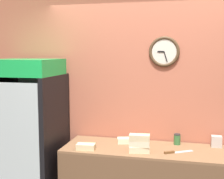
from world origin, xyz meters
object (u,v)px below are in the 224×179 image
Objects in this scene: sandwich_stack_bottom at (139,149)px; sandwich_flat_right at (127,140)px; beverage_cooler at (31,132)px; sandwich_stack_top at (139,137)px; sandwich_stack_middle at (139,143)px; napkin_dispenser at (216,141)px; condiment_jar at (177,139)px; sandwich_flat_left at (86,147)px; chefs_knife at (175,152)px.

sandwich_stack_bottom is 0.35m from sandwich_flat_right.
beverage_cooler is 1.30m from sandwich_stack_top.
sandwich_stack_middle is at bearing 0.00° from sandwich_stack_bottom.
beverage_cooler is 2.09m from napkin_dispenser.
sandwich_flat_right is 2.03× the size of condiment_jar.
sandwich_flat_left is 0.83× the size of sandwich_flat_right.
napkin_dispenser reaches higher than sandwich_stack_bottom.
beverage_cooler is 0.76m from sandwich_flat_left.
chefs_knife is 2.45× the size of napkin_dispenser.
sandwich_stack_bottom is 0.75× the size of chefs_knife.
condiment_jar is (0.37, 0.37, -0.03)m from sandwich_stack_middle.
sandwich_flat_right is 0.83× the size of chefs_knife.
chefs_knife is at bearing 6.75° from sandwich_flat_left.
sandwich_flat_left is 1.69× the size of napkin_dispenser.
sandwich_flat_left is 0.69× the size of chefs_knife.
beverage_cooler is 8.66× the size of sandwich_stack_middle.
chefs_knife is at bearing 11.21° from sandwich_stack_top.
beverage_cooler is at bearing -173.74° from napkin_dispenser.
sandwich_flat_left is (-0.56, -0.04, -0.00)m from sandwich_stack_bottom.
sandwich_stack_middle is at bearing 3.91° from sandwich_flat_left.
sandwich_flat_right is at bearing 41.07° from sandwich_flat_left.
sandwich_flat_left reaches higher than sandwich_flat_right.
condiment_jar and napkin_dispenser have the same top height.
sandwich_stack_middle is 0.06m from sandwich_stack_top.
sandwich_stack_bottom is 0.56m from sandwich_flat_left.
chefs_knife is (0.35, 0.07, -0.09)m from sandwich_stack_middle.
sandwich_stack_top is 1.80× the size of condiment_jar.
sandwich_stack_top is 0.58m from sandwich_flat_left.
sandwich_flat_right is (-0.18, 0.30, -0.13)m from sandwich_stack_top.
chefs_knife is at bearing 11.21° from sandwich_stack_middle.
condiment_jar is 1.00× the size of napkin_dispenser.
beverage_cooler is 1.30m from sandwich_stack_bottom.
beverage_cooler is at bearing 165.14° from sandwich_flat_left.
sandwich_stack_middle reaches higher than sandwich_flat_right.
sandwich_stack_middle is at bearing 0.00° from sandwich_stack_top.
sandwich_flat_right is 0.97m from napkin_dispenser.
sandwich_stack_middle reaches higher than condiment_jar.
beverage_cooler is at bearing -172.82° from sandwich_flat_right.
beverage_cooler reaches higher than napkin_dispenser.
sandwich_flat_left is (-0.56, -0.04, -0.06)m from sandwich_stack_middle.
sandwich_stack_top is at bearing -153.97° from napkin_dispenser.
beverage_cooler is 7.65× the size of sandwich_flat_right.
napkin_dispenser reaches higher than chefs_knife.
sandwich_stack_bottom is at bearing 0.00° from sandwich_stack_middle.
sandwich_stack_middle is 0.37m from chefs_knife.
chefs_knife is (1.64, -0.09, -0.09)m from beverage_cooler.
beverage_cooler is 15.54× the size of napkin_dispenser.
beverage_cooler is 6.34× the size of chefs_knife.
sandwich_stack_bottom reaches higher than sandwich_flat_right.
condiment_jar reaches higher than chefs_knife.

